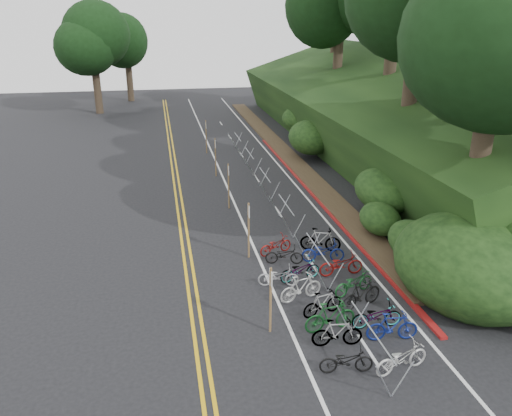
# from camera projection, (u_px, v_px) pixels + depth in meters

# --- Properties ---
(ground) EXTENTS (120.00, 120.00, 0.00)m
(ground) POSITION_uv_depth(u_px,v_px,m) (258.00, 324.00, 16.78)
(ground) COLOR black
(ground) RESTS_ON ground
(road_markings) EXTENTS (7.47, 80.00, 0.01)m
(road_markings) POSITION_uv_depth(u_px,v_px,m) (232.00, 214.00, 26.15)
(road_markings) COLOR gold
(road_markings) RESTS_ON ground
(red_curb) EXTENTS (0.25, 28.00, 0.10)m
(red_curb) POSITION_uv_depth(u_px,v_px,m) (314.00, 195.00, 28.78)
(red_curb) COLOR maroon
(red_curb) RESTS_ON ground
(embankment) EXTENTS (14.30, 48.14, 9.11)m
(embankment) POSITION_uv_depth(u_px,v_px,m) (384.00, 123.00, 35.62)
(embankment) COLOR black
(embankment) RESTS_ON ground
(bike_rack_front) EXTENTS (1.12, 3.22, 1.12)m
(bike_rack_front) POSITION_uv_depth(u_px,v_px,m) (371.00, 338.00, 14.67)
(bike_rack_front) COLOR #9B9FA7
(bike_rack_front) RESTS_ON ground
(bike_racks_rest) EXTENTS (1.14, 23.00, 1.17)m
(bike_racks_rest) POSITION_uv_depth(u_px,v_px,m) (265.00, 180.00, 28.92)
(bike_racks_rest) COLOR #9B9FA7
(bike_racks_rest) RESTS_ON ground
(signpost_near) EXTENTS (0.08, 0.40, 2.35)m
(signpost_near) POSITION_uv_depth(u_px,v_px,m) (271.00, 296.00, 15.93)
(signpost_near) COLOR brown
(signpost_near) RESTS_ON ground
(signposts_rest) EXTENTS (0.08, 18.40, 2.50)m
(signposts_rest) POSITION_uv_depth(u_px,v_px,m) (221.00, 168.00, 29.21)
(signposts_rest) COLOR brown
(signposts_rest) RESTS_ON ground
(bike_front) EXTENTS (0.84, 1.65, 0.83)m
(bike_front) POSITION_uv_depth(u_px,v_px,m) (278.00, 276.00, 19.05)
(bike_front) COLOR #9E9EA3
(bike_front) RESTS_ON ground
(bike_valet) EXTENTS (3.22, 10.01, 1.10)m
(bike_valet) POSITION_uv_depth(u_px,v_px,m) (334.00, 288.00, 18.11)
(bike_valet) COLOR black
(bike_valet) RESTS_ON ground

